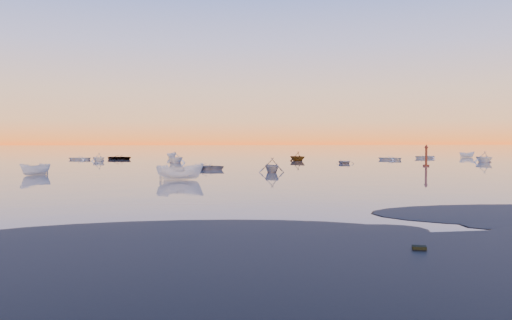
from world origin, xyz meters
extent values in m
plane|color=#665D55|center=(0.00, 100.00, 0.00)|extent=(600.00, 600.00, 0.00)
imported|color=gray|center=(-4.68, 39.64, 0.00)|extent=(4.13, 4.50, 1.08)
imported|color=white|center=(-8.32, 24.00, 0.00)|extent=(2.07, 4.27, 1.44)
imported|color=gray|center=(1.63, 32.84, 0.00)|extent=(3.57, 1.71, 1.23)
cylinder|color=#40160D|center=(25.01, 42.94, 0.05)|extent=(0.86, 0.86, 0.29)
cylinder|color=#40160D|center=(25.01, 42.94, 1.24)|extent=(0.31, 0.31, 2.48)
cone|color=#40160D|center=(25.01, 42.94, 2.72)|extent=(0.57, 0.57, 0.48)
camera|label=1|loc=(-8.97, -19.86, 3.41)|focal=35.00mm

